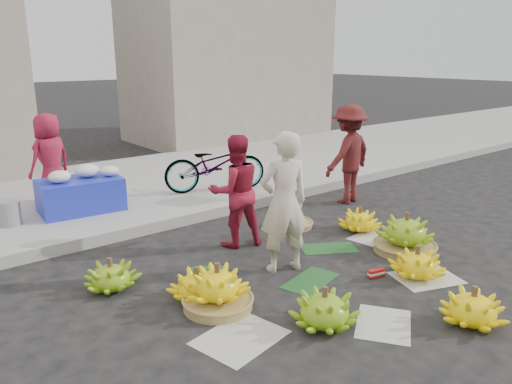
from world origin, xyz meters
TOP-DOWN VIEW (x-y plane):
  - ground at (0.00, 0.00)m, footprint 80.00×80.00m
  - curb at (0.00, 2.20)m, footprint 40.00×0.25m
  - sidewalk at (0.00, 4.30)m, footprint 40.00×4.00m
  - building_right at (4.50, 7.70)m, footprint 5.00×3.00m
  - newspaper_scatter at (0.00, -0.80)m, footprint 3.20×1.80m
  - banana_leaves at (-0.10, 0.20)m, footprint 2.00×1.00m
  - banana_bunch_0 at (-1.16, -0.07)m, footprint 0.64×0.64m
  - banana_bunch_1 at (-0.62, -0.89)m, footprint 0.60×0.60m
  - banana_bunch_2 at (0.40, -1.66)m, footprint 0.57×0.57m
  - banana_bunch_3 at (0.84, -0.81)m, footprint 0.66×0.66m
  - banana_bunch_4 at (1.34, -0.32)m, footprint 0.83×0.83m
  - banana_bunch_5 at (1.48, 0.49)m, footprint 0.62×0.62m
  - banana_bunch_6 at (-1.22, 0.20)m, footprint 0.67×0.67m
  - banana_bunch_7 at (-1.77, 0.90)m, footprint 0.57×0.57m
  - basket_spare at (0.88, 1.17)m, footprint 0.61×0.61m
  - incense_stack at (0.51, -0.56)m, footprint 0.20×0.10m
  - vendor_cream at (-0.13, 0.19)m, footprint 0.63×0.50m
  - vendor_red at (-0.09, 1.10)m, footprint 0.77×0.67m
  - man_striped at (2.35, 1.50)m, footprint 1.05×0.70m
  - flower_table at (-1.20, 3.26)m, footprint 1.15×0.77m
  - grey_bucket at (-2.15, 3.23)m, footprint 0.28×0.28m
  - flower_vendor at (-1.38, 3.89)m, footprint 0.76×0.63m
  - bicycle at (0.86, 2.96)m, footprint 1.12×1.72m

SIDE VIEW (x-z plane):
  - ground at x=0.00m, z-range 0.00..0.00m
  - newspaper_scatter at x=0.00m, z-range 0.00..0.01m
  - banana_leaves at x=-0.10m, z-range 0.00..0.01m
  - basket_spare at x=0.88m, z-range 0.00..0.07m
  - incense_stack at x=0.51m, z-range 0.01..0.08m
  - sidewalk at x=0.00m, z-range 0.00..0.12m
  - curb at x=0.00m, z-range 0.00..0.15m
  - banana_bunch_5 at x=1.48m, z-range -0.02..0.31m
  - banana_bunch_6 at x=-1.22m, z-range -0.02..0.31m
  - banana_bunch_7 at x=-1.77m, z-range -0.02..0.31m
  - banana_bunch_3 at x=0.84m, z-range -0.02..0.32m
  - banana_bunch_2 at x=0.40m, z-range -0.02..0.33m
  - banana_bunch_1 at x=-0.62m, z-range -0.02..0.34m
  - banana_bunch_0 at x=-1.16m, z-range -0.03..0.41m
  - banana_bunch_4 at x=1.34m, z-range -0.03..0.45m
  - grey_bucket at x=-2.15m, z-range 0.12..0.44m
  - flower_table at x=-1.20m, z-range 0.06..0.70m
  - bicycle at x=0.86m, z-range 0.12..0.97m
  - vendor_red at x=-0.09m, z-range 0.00..1.35m
  - vendor_cream at x=-0.13m, z-range 0.00..1.51m
  - man_striped at x=2.35m, z-range 0.00..1.52m
  - flower_vendor at x=-1.38m, z-range 0.12..1.45m
  - building_right at x=4.50m, z-range 0.00..5.00m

